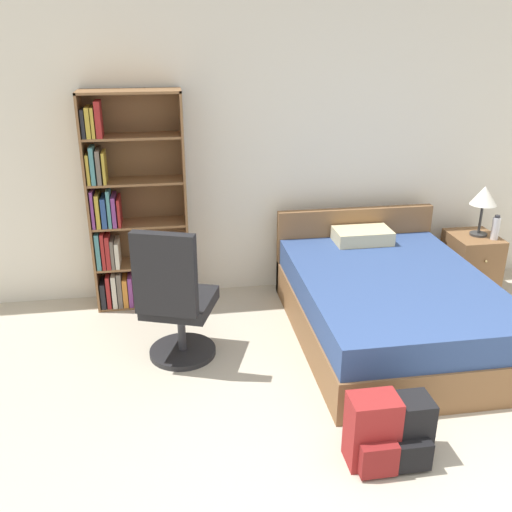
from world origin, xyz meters
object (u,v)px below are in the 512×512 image
Objects in this scene: backpack_black at (405,431)px; table_lamp at (484,198)px; bookshelf at (126,211)px; water_bottle at (496,228)px; backpack_red at (373,433)px; office_chair at (175,303)px; bed at (388,303)px; nightstand at (471,262)px.

table_lamp is at bearing 53.55° from backpack_black.
bookshelf is at bearing 125.68° from backpack_black.
water_bottle is 2.61m from backpack_black.
table_lamp reaches higher than backpack_red.
water_bottle is (2.90, 0.75, 0.15)m from office_chair.
office_chair reaches higher than backpack_black.
bookshelf is 0.93× the size of bed.
office_chair is (0.37, -1.05, -0.38)m from bookshelf.
table_lamp is at bearing 125.61° from water_bottle.
backpack_red is (-0.20, -0.01, 0.02)m from backpack_black.
nightstand is (2.78, 0.87, -0.22)m from office_chair.
bed is 4.29× the size of table_lamp.
office_chair is at bearing -165.57° from water_bottle.
backpack_black is at bearing 3.86° from backpack_red.
office_chair is 2.92m from nightstand.
backpack_red is at bearing -129.12° from nightstand.
table_lamp is (1.13, 0.72, 0.62)m from bed.
table_lamp is at bearing 5.43° from nightstand.
office_chair is at bearing -175.09° from bed.
bed is 1.85× the size of office_chair.
bed is 3.76× the size of nightstand.
nightstand is 2.73m from backpack_red.
backpack_black is at bearing -54.32° from bookshelf.
water_bottle is at bearing -54.39° from table_lamp.
office_chair reaches higher than water_bottle.
table_lamp is at bearing 17.14° from office_chair.
nightstand is 0.41m from water_bottle.
bed is at bearing 4.91° from office_chair.
table_lamp is 2.06× the size of water_bottle.
nightstand reaches higher than backpack_black.
table_lamp is at bearing -3.16° from bookshelf.
office_chair is 2.98m from table_lamp.
nightstand reaches higher than backpack_red.
backpack_black is (-0.42, -1.38, -0.09)m from bed.
table_lamp is 1.20× the size of backpack_black.
bookshelf is 2.79m from backpack_red.
bed is 1.44m from backpack_black.
bookshelf is at bearing 174.81° from water_bottle.
bed is (2.06, -0.90, -0.59)m from bookshelf.
bookshelf is at bearing 122.05° from backpack_red.
water_bottle is at bearing -43.95° from nightstand.
office_chair reaches higher than table_lamp.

